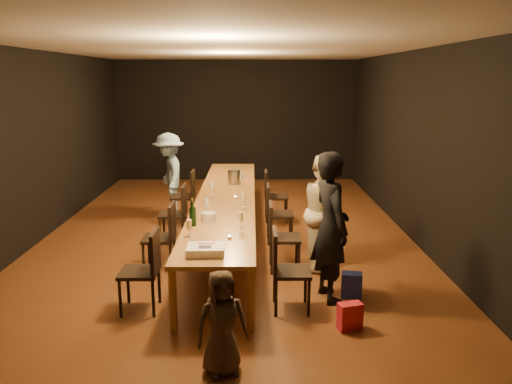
{
  "coord_description": "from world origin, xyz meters",
  "views": [
    {
      "loc": [
        0.41,
        -7.62,
        2.57
      ],
      "look_at": [
        0.47,
        -0.81,
        1.0
      ],
      "focal_mm": 35.0,
      "sensor_mm": 36.0,
      "label": 1
    }
  ],
  "objects_px": {
    "chair_left_0": "(139,271)",
    "woman_birthday": "(331,227)",
    "birthday_cake": "(206,250)",
    "man_blue": "(169,175)",
    "chair_left_2": "(173,214)",
    "chair_right_3": "(276,196)",
    "chair_left_3": "(183,196)",
    "woman_tan": "(325,211)",
    "chair_left_1": "(159,237)",
    "chair_right_0": "(291,271)",
    "plate_stack": "(208,217)",
    "table": "(226,199)",
    "child": "(222,323)",
    "chair_right_1": "(285,237)",
    "ice_bucket": "(234,177)",
    "champagne_bottle": "(193,212)",
    "chair_right_2": "(280,213)"
  },
  "relations": [
    {
      "from": "chair_left_0",
      "to": "woman_birthday",
      "type": "distance_m",
      "value": 2.23
    },
    {
      "from": "chair_left_0",
      "to": "birthday_cake",
      "type": "xyz_separation_m",
      "value": [
        0.77,
        -0.23,
        0.33
      ]
    },
    {
      "from": "man_blue",
      "to": "chair_left_2",
      "type": "bearing_deg",
      "value": -5.15
    },
    {
      "from": "chair_right_3",
      "to": "chair_left_3",
      "type": "bearing_deg",
      "value": -90.0
    },
    {
      "from": "woman_tan",
      "to": "birthday_cake",
      "type": "xyz_separation_m",
      "value": [
        -1.49,
        -1.56,
        0.01
      ]
    },
    {
      "from": "chair_left_1",
      "to": "woman_tan",
      "type": "distance_m",
      "value": 2.28
    },
    {
      "from": "chair_right_0",
      "to": "woman_tan",
      "type": "relative_size",
      "value": 0.59
    },
    {
      "from": "chair_left_0",
      "to": "plate_stack",
      "type": "bearing_deg",
      "value": -34.22
    },
    {
      "from": "table",
      "to": "chair_left_0",
      "type": "bearing_deg",
      "value": -109.5
    },
    {
      "from": "chair_left_0",
      "to": "woman_birthday",
      "type": "xyz_separation_m",
      "value": [
        2.17,
        0.29,
        0.42
      ]
    },
    {
      "from": "man_blue",
      "to": "birthday_cake",
      "type": "xyz_separation_m",
      "value": [
        1.07,
        -4.25,
        0.01
      ]
    },
    {
      "from": "child",
      "to": "chair_right_0",
      "type": "bearing_deg",
      "value": 41.18
    },
    {
      "from": "woman_tan",
      "to": "man_blue",
      "type": "distance_m",
      "value": 3.71
    },
    {
      "from": "chair_right_1",
      "to": "ice_bucket",
      "type": "bearing_deg",
      "value": -160.72
    },
    {
      "from": "chair_right_1",
      "to": "chair_left_0",
      "type": "xyz_separation_m",
      "value": [
        -1.7,
        -1.2,
        0.0
      ]
    },
    {
      "from": "table",
      "to": "chair_right_1",
      "type": "distance_m",
      "value": 1.49
    },
    {
      "from": "chair_right_0",
      "to": "chair_left_1",
      "type": "xyz_separation_m",
      "value": [
        -1.7,
        1.2,
        0.0
      ]
    },
    {
      "from": "man_blue",
      "to": "birthday_cake",
      "type": "bearing_deg",
      "value": -1.55
    },
    {
      "from": "chair_right_1",
      "to": "birthday_cake",
      "type": "xyz_separation_m",
      "value": [
        -0.93,
        -1.43,
        0.33
      ]
    },
    {
      "from": "birthday_cake",
      "to": "plate_stack",
      "type": "bearing_deg",
      "value": 91.45
    },
    {
      "from": "chair_left_1",
      "to": "champagne_bottle",
      "type": "distance_m",
      "value": 0.8
    },
    {
      "from": "chair_right_1",
      "to": "chair_right_2",
      "type": "distance_m",
      "value": 1.2
    },
    {
      "from": "chair_right_2",
      "to": "chair_right_3",
      "type": "bearing_deg",
      "value": 180.0
    },
    {
      "from": "chair_right_0",
      "to": "champagne_bottle",
      "type": "relative_size",
      "value": 2.61
    },
    {
      "from": "champagne_bottle",
      "to": "chair_right_3",
      "type": "bearing_deg",
      "value": 67.14
    },
    {
      "from": "chair_right_3",
      "to": "child",
      "type": "bearing_deg",
      "value": -8.27
    },
    {
      "from": "chair_left_2",
      "to": "birthday_cake",
      "type": "bearing_deg",
      "value": -163.71
    },
    {
      "from": "woman_birthday",
      "to": "birthday_cake",
      "type": "height_order",
      "value": "woman_birthday"
    },
    {
      "from": "chair_left_1",
      "to": "champagne_bottle",
      "type": "xyz_separation_m",
      "value": [
        0.52,
        -0.41,
        0.46
      ]
    },
    {
      "from": "woman_birthday",
      "to": "child",
      "type": "xyz_separation_m",
      "value": [
        -1.18,
        -1.53,
        -0.4
      ]
    },
    {
      "from": "plate_stack",
      "to": "chair_left_2",
      "type": "bearing_deg",
      "value": 116.66
    },
    {
      "from": "chair_right_1",
      "to": "chair_left_3",
      "type": "height_order",
      "value": "same"
    },
    {
      "from": "chair_left_3",
      "to": "chair_right_2",
      "type": "bearing_deg",
      "value": -125.22
    },
    {
      "from": "chair_left_0",
      "to": "woman_birthday",
      "type": "bearing_deg",
      "value": -82.36
    },
    {
      "from": "ice_bucket",
      "to": "woman_birthday",
      "type": "bearing_deg",
      "value": -68.21
    },
    {
      "from": "chair_left_3",
      "to": "chair_left_2",
      "type": "bearing_deg",
      "value": -180.0
    },
    {
      "from": "chair_left_3",
      "to": "chair_right_1",
      "type": "bearing_deg",
      "value": -144.69
    },
    {
      "from": "child",
      "to": "birthday_cake",
      "type": "relative_size",
      "value": 2.38
    },
    {
      "from": "chair_right_3",
      "to": "man_blue",
      "type": "bearing_deg",
      "value": -101.66
    },
    {
      "from": "woman_birthday",
      "to": "man_blue",
      "type": "bearing_deg",
      "value": 19.69
    },
    {
      "from": "ice_bucket",
      "to": "chair_left_0",
      "type": "bearing_deg",
      "value": -105.58
    },
    {
      "from": "chair_right_3",
      "to": "chair_left_0",
      "type": "bearing_deg",
      "value": -25.28
    },
    {
      "from": "chair_right_3",
      "to": "chair_right_2",
      "type": "bearing_deg",
      "value": -0.0
    },
    {
      "from": "chair_right_2",
      "to": "man_blue",
      "type": "bearing_deg",
      "value": -128.88
    },
    {
      "from": "chair_left_2",
      "to": "child",
      "type": "height_order",
      "value": "child"
    },
    {
      "from": "chair_right_1",
      "to": "chair_right_3",
      "type": "distance_m",
      "value": 2.4
    },
    {
      "from": "chair_right_2",
      "to": "chair_left_1",
      "type": "xyz_separation_m",
      "value": [
        -1.7,
        -1.2,
        0.0
      ]
    },
    {
      "from": "chair_right_3",
      "to": "champagne_bottle",
      "type": "bearing_deg",
      "value": -22.86
    },
    {
      "from": "child",
      "to": "plate_stack",
      "type": "xyz_separation_m",
      "value": [
        -0.3,
        2.26,
        0.33
      ]
    },
    {
      "from": "chair_left_0",
      "to": "ice_bucket",
      "type": "bearing_deg",
      "value": -15.58
    }
  ]
}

